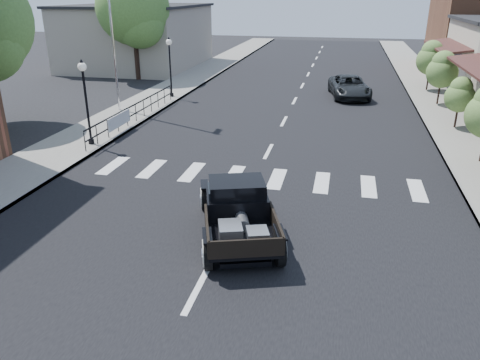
# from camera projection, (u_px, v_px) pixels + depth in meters

# --- Properties ---
(ground) EXTENTS (120.00, 120.00, 0.00)m
(ground) POSITION_uv_depth(u_px,v_px,m) (229.00, 228.00, 13.36)
(ground) COLOR black
(ground) RESTS_ON ground
(road) EXTENTS (14.00, 80.00, 0.02)m
(road) POSITION_uv_depth(u_px,v_px,m) (291.00, 108.00, 26.93)
(road) COLOR black
(road) RESTS_ON ground
(road_markings) EXTENTS (12.00, 60.00, 0.06)m
(road_markings) POSITION_uv_depth(u_px,v_px,m) (278.00, 132.00, 22.41)
(road_markings) COLOR silver
(road_markings) RESTS_ON ground
(sidewalk_left) EXTENTS (3.00, 80.00, 0.15)m
(sidewalk_left) POSITION_uv_depth(u_px,v_px,m) (152.00, 100.00, 28.60)
(sidewalk_left) COLOR gray
(sidewalk_left) RESTS_ON ground
(sidewalk_right) EXTENTS (3.00, 80.00, 0.15)m
(sidewalk_right) POSITION_uv_depth(u_px,v_px,m) (448.00, 115.00, 25.20)
(sidewalk_right) COLOR gray
(sidewalk_right) RESTS_ON ground
(low_building_left) EXTENTS (10.00, 12.00, 5.00)m
(low_building_left) POSITION_uv_depth(u_px,v_px,m) (138.00, 37.00, 40.75)
(low_building_left) COLOR #A69B8B
(low_building_left) RESTS_ON ground
(railing) EXTENTS (0.08, 10.00, 1.00)m
(railing) POSITION_uv_depth(u_px,v_px,m) (136.00, 111.00, 23.62)
(railing) COLOR black
(railing) RESTS_ON sidewalk_left
(banner) EXTENTS (0.04, 2.20, 0.60)m
(banner) POSITION_uv_depth(u_px,v_px,m) (120.00, 125.00, 21.87)
(banner) COLOR silver
(banner) RESTS_ON sidewalk_left
(lamp_post_b) EXTENTS (0.36, 0.36, 3.58)m
(lamp_post_b) POSITION_uv_depth(u_px,v_px,m) (87.00, 103.00, 19.58)
(lamp_post_b) COLOR black
(lamp_post_b) RESTS_ON sidewalk_left
(lamp_post_c) EXTENTS (0.36, 0.36, 3.58)m
(lamp_post_c) POSITION_uv_depth(u_px,v_px,m) (170.00, 67.00, 28.63)
(lamp_post_c) COLOR black
(lamp_post_c) RESTS_ON sidewalk_left
(big_tree_far) EXTENTS (5.31, 5.31, 7.80)m
(big_tree_far) POSITION_uv_depth(u_px,v_px,m) (134.00, 26.00, 34.30)
(big_tree_far) COLOR #4B7632
(big_tree_far) RESTS_ON ground
(small_tree_c) EXTENTS (1.40, 1.40, 2.34)m
(small_tree_c) POSITION_uv_depth(u_px,v_px,m) (459.00, 103.00, 22.26)
(small_tree_c) COLOR #567937
(small_tree_c) RESTS_ON sidewalk_right
(small_tree_d) EXTENTS (1.75, 1.75, 2.92)m
(small_tree_d) POSITION_uv_depth(u_px,v_px,m) (441.00, 79.00, 26.79)
(small_tree_d) COLOR #567937
(small_tree_d) RESTS_ON sidewalk_right
(small_tree_e) EXTENTS (1.85, 1.85, 3.08)m
(small_tree_e) POSITION_uv_depth(u_px,v_px,m) (430.00, 66.00, 30.62)
(small_tree_e) COLOR #567937
(small_tree_e) RESTS_ON sidewalk_right
(hotrod_pickup) EXTENTS (3.49, 5.05, 1.60)m
(hotrod_pickup) POSITION_uv_depth(u_px,v_px,m) (238.00, 209.00, 12.70)
(hotrod_pickup) COLOR black
(hotrod_pickup) RESTS_ON ground
(second_car) EXTENTS (2.95, 5.07, 1.33)m
(second_car) POSITION_uv_depth(u_px,v_px,m) (349.00, 87.00, 29.49)
(second_car) COLOR black
(second_car) RESTS_ON ground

